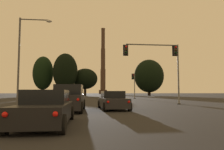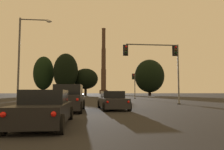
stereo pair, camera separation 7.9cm
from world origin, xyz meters
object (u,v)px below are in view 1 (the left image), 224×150
object	(u,v)px
suv_left_lane_front	(69,98)
traffic_light_overhead_right	(160,58)
smokestack	(103,68)
sedan_center_lane_front	(113,101)
traffic_light_far_right	(134,82)
street_lamp	(24,51)
sedan_left_lane_second	(46,109)

from	to	relation	value
suv_left_lane_front	traffic_light_overhead_right	bearing A→B (deg)	40.88
traffic_light_overhead_right	smokestack	xyz separation A→B (m)	(3.83, 148.84, 15.51)
sedan_center_lane_front	traffic_light_far_right	bearing A→B (deg)	71.88
traffic_light_far_right	traffic_light_overhead_right	bearing A→B (deg)	-94.17
traffic_light_overhead_right	street_lamp	world-z (taller)	street_lamp
sedan_center_lane_front	traffic_light_overhead_right	size ratio (longest dim) A/B	0.71
traffic_light_far_right	smokestack	world-z (taller)	smokestack
sedan_left_lane_second	traffic_light_far_right	distance (m)	37.77
suv_left_lane_front	traffic_light_overhead_right	world-z (taller)	traffic_light_overhead_right
sedan_center_lane_front	traffic_light_overhead_right	distance (m)	9.83
sedan_center_lane_front	traffic_light_overhead_right	xyz separation A→B (m)	(6.08, 6.28, 4.50)
street_lamp	sedan_center_lane_front	bearing A→B (deg)	-38.15
suv_left_lane_front	traffic_light_far_right	size ratio (longest dim) A/B	0.93
traffic_light_far_right	traffic_light_overhead_right	size ratio (longest dim) A/B	0.79
sedan_left_lane_second	traffic_light_far_right	world-z (taller)	traffic_light_far_right
smokestack	street_lamp	bearing A→B (deg)	-97.19
traffic_light_overhead_right	suv_left_lane_front	bearing A→B (deg)	-140.53
suv_left_lane_front	sedan_center_lane_front	bearing A→B (deg)	24.71
sedan_center_lane_front	sedan_left_lane_second	bearing A→B (deg)	-117.24
traffic_light_far_right	smokestack	bearing A→B (deg)	88.99
traffic_light_far_right	smokestack	xyz separation A→B (m)	(2.25, 127.18, 17.17)
sedan_left_lane_second	traffic_light_overhead_right	size ratio (longest dim) A/B	0.70
traffic_light_overhead_right	street_lamp	size ratio (longest dim) A/B	0.72
sedan_center_lane_front	smokestack	bearing A→B (deg)	83.55
suv_left_lane_front	sedan_left_lane_second	size ratio (longest dim) A/B	1.05
street_lamp	smokestack	size ratio (longest dim) A/B	0.18
suv_left_lane_front	traffic_light_overhead_right	distance (m)	12.82
sedan_left_lane_second	smokestack	world-z (taller)	smokestack
suv_left_lane_front	smokestack	size ratio (longest dim) A/B	0.09
suv_left_lane_front	sedan_center_lane_front	distance (m)	3.56
traffic_light_overhead_right	traffic_light_far_right	bearing A→B (deg)	85.83
street_lamp	smokestack	bearing A→B (deg)	82.81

